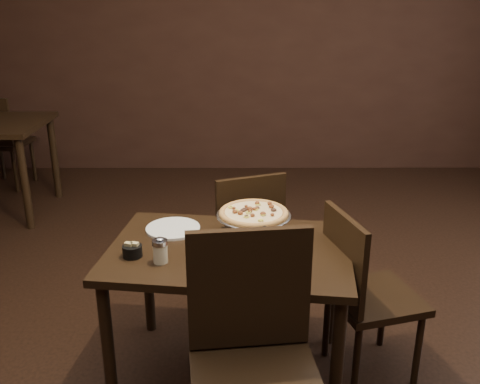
{
  "coord_description": "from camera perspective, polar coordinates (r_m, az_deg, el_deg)",
  "views": [
    {
      "loc": [
        0.07,
        -2.12,
        1.79
      ],
      "look_at": [
        0.08,
        0.16,
        0.95
      ],
      "focal_mm": 40.0,
      "sensor_mm": 36.0,
      "label": 1
    }
  ],
  "objects": [
    {
      "name": "chair_near",
      "position": [
        2.04,
        1.48,
        -17.19
      ],
      "size": [
        0.52,
        0.52,
        1.0
      ],
      "rotation": [
        0.0,
        0.0,
        0.12
      ],
      "color": "black",
      "rests_on": "ground"
    },
    {
      "name": "dining_table",
      "position": [
        2.52,
        -1.14,
        -7.85
      ],
      "size": [
        1.19,
        0.87,
        0.69
      ],
      "rotation": [
        0.0,
        0.0,
        -0.12
      ],
      "color": "black",
      "rests_on": "ground"
    },
    {
      "name": "napkin_stack",
      "position": [
        2.2,
        3.5,
        -9.42
      ],
      "size": [
        0.14,
        0.14,
        0.01
      ],
      "primitive_type": "cube",
      "rotation": [
        0.0,
        0.0,
        -0.03
      ],
      "color": "white",
      "rests_on": "dining_table"
    },
    {
      "name": "room",
      "position": [
        2.18,
        -0.42,
        10.05
      ],
      "size": [
        6.04,
        7.04,
        2.84
      ],
      "color": "black",
      "rests_on": "ground"
    },
    {
      "name": "packet_caddy",
      "position": [
        2.44,
        -11.42,
        -6.14
      ],
      "size": [
        0.09,
        0.09,
        0.07
      ],
      "rotation": [
        0.0,
        0.0,
        -0.3
      ],
      "color": "black",
      "rests_on": "dining_table"
    },
    {
      "name": "pizza_stand",
      "position": [
        2.54,
        1.46,
        -2.29
      ],
      "size": [
        0.36,
        0.36,
        0.15
      ],
      "color": "#B2B1B9",
      "rests_on": "dining_table"
    },
    {
      "name": "serving_spatula",
      "position": [
        2.4,
        2.63,
        -3.8
      ],
      "size": [
        0.14,
        0.14,
        0.02
      ],
      "rotation": [
        0.0,
        0.0,
        -0.53
      ],
      "color": "#B2B1B9",
      "rests_on": "pizza_stand"
    },
    {
      "name": "pepper_flake_shaker",
      "position": [
        2.4,
        -4.53,
        -5.63
      ],
      "size": [
        0.06,
        0.06,
        0.11
      ],
      "color": "maroon",
      "rests_on": "dining_table"
    },
    {
      "name": "bg_chair_far",
      "position": [
        5.63,
        -24.27,
        5.22
      ],
      "size": [
        0.48,
        0.48,
        0.91
      ],
      "rotation": [
        0.0,
        0.0,
        2.99
      ],
      "color": "black",
      "rests_on": "ground"
    },
    {
      "name": "parmesan_shaker",
      "position": [
        2.35,
        -8.51,
        -6.19
      ],
      "size": [
        0.07,
        0.07,
        0.12
      ],
      "color": "beige",
      "rests_on": "dining_table"
    },
    {
      "name": "plate_left",
      "position": [
        2.68,
        -7.16,
        -3.89
      ],
      "size": [
        0.27,
        0.27,
        0.01
      ],
      "primitive_type": "cylinder",
      "color": "white",
      "rests_on": "dining_table"
    },
    {
      "name": "plate_near",
      "position": [
        2.25,
        -0.91,
        -8.72
      ],
      "size": [
        0.28,
        0.28,
        0.01
      ],
      "primitive_type": "cylinder",
      "color": "white",
      "rests_on": "dining_table"
    },
    {
      "name": "chair_side",
      "position": [
        2.65,
        12.94,
        -10.08
      ],
      "size": [
        0.5,
        0.5,
        0.86
      ],
      "rotation": [
        0.0,
        0.0,
        1.85
      ],
      "color": "black",
      "rests_on": "ground"
    },
    {
      "name": "chair_far",
      "position": [
        3.13,
        0.4,
        -4.59
      ],
      "size": [
        0.52,
        0.52,
        0.87
      ],
      "rotation": [
        0.0,
        0.0,
        3.49
      ],
      "color": "black",
      "rests_on": "ground"
    }
  ]
}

